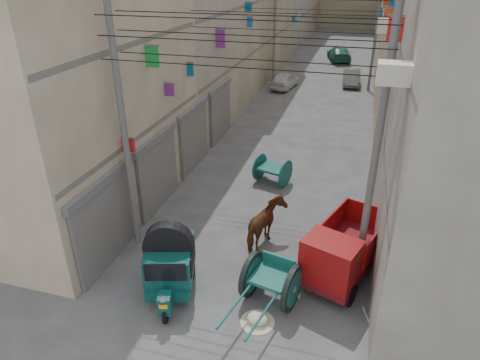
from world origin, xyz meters
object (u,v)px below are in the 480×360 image
(distant_car_green, at_px, (339,54))
(mini_truck, at_px, (341,257))
(tonga_cart, at_px, (271,281))
(second_cart, at_px, (272,169))
(auto_rickshaw, at_px, (170,261))
(distant_car_grey, at_px, (352,77))
(feed_sack, at_px, (257,318))
(distant_car_white, at_px, (285,80))
(horse, at_px, (266,225))

(distant_car_green, bearing_deg, mini_truck, 82.08)
(tonga_cart, distance_m, second_cart, 7.20)
(auto_rickshaw, height_order, distant_car_green, auto_rickshaw)
(tonga_cart, relative_size, distant_car_grey, 0.88)
(auto_rickshaw, height_order, distant_car_grey, auto_rickshaw)
(tonga_cart, height_order, feed_sack, tonga_cart)
(auto_rickshaw, bearing_deg, tonga_cart, -9.30)
(tonga_cart, bearing_deg, feed_sack, -86.61)
(second_cart, height_order, distant_car_white, second_cart)
(horse, bearing_deg, distant_car_grey, -83.47)
(tonga_cart, height_order, distant_car_white, tonga_cart)
(auto_rickshaw, xyz_separation_m, mini_truck, (4.59, 1.67, -0.11))
(horse, height_order, distant_car_green, horse)
(mini_truck, height_order, distant_car_white, mini_truck)
(distant_car_grey, bearing_deg, tonga_cart, -95.70)
(tonga_cart, height_order, second_cart, tonga_cart)
(second_cart, distance_m, distant_car_grey, 17.91)
(distant_car_grey, bearing_deg, feed_sack, -95.96)
(distant_car_white, height_order, distant_car_grey, distant_car_white)
(distant_car_white, bearing_deg, distant_car_grey, -144.43)
(auto_rickshaw, distance_m, distant_car_green, 34.10)
(feed_sack, bearing_deg, auto_rickshaw, 167.87)
(feed_sack, bearing_deg, distant_car_grey, 87.50)
(distant_car_green, bearing_deg, distant_car_white, 62.16)
(mini_truck, bearing_deg, tonga_cart, -123.37)
(horse, distance_m, distant_car_grey, 22.35)
(distant_car_white, bearing_deg, second_cart, 107.93)
(auto_rickshaw, height_order, tonga_cart, auto_rickshaw)
(horse, bearing_deg, feed_sack, 110.40)
(mini_truck, bearing_deg, feed_sack, -110.73)
(second_cart, relative_size, horse, 0.87)
(second_cart, xyz_separation_m, distant_car_green, (0.83, 26.63, 0.03))
(auto_rickshaw, xyz_separation_m, second_cart, (1.38, 7.40, -0.38))
(second_cart, distance_m, distant_car_green, 26.64)
(auto_rickshaw, distance_m, horse, 3.56)
(auto_rickshaw, height_order, horse, auto_rickshaw)
(horse, height_order, distant_car_grey, horse)
(feed_sack, distance_m, distant_car_green, 34.61)
(auto_rickshaw, xyz_separation_m, distant_car_grey, (3.81, 25.14, -0.42))
(feed_sack, bearing_deg, mini_truck, 49.66)
(auto_rickshaw, distance_m, tonga_cart, 2.87)
(distant_car_green, bearing_deg, horse, 77.68)
(auto_rickshaw, xyz_separation_m, distant_car_white, (-0.95, 22.80, -0.42))
(feed_sack, relative_size, distant_car_white, 0.17)
(distant_car_white, xyz_separation_m, distant_car_grey, (4.76, 2.35, -0.00))
(tonga_cart, distance_m, feed_sack, 1.08)
(tonga_cart, relative_size, distant_car_white, 0.90)
(auto_rickshaw, distance_m, second_cart, 7.54)
(tonga_cart, xyz_separation_m, horse, (-0.73, 2.51, 0.09))
(feed_sack, bearing_deg, second_cart, 99.31)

